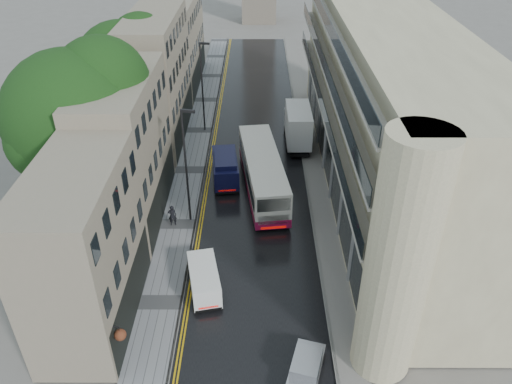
# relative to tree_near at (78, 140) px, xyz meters

# --- Properties ---
(road) EXTENTS (9.00, 85.00, 0.02)m
(road) POSITION_rel_tree_near_xyz_m (12.50, 7.50, -6.94)
(road) COLOR black
(road) RESTS_ON ground
(left_sidewalk) EXTENTS (2.70, 85.00, 0.12)m
(left_sidewalk) POSITION_rel_tree_near_xyz_m (6.65, 7.50, -6.89)
(left_sidewalk) COLOR gray
(left_sidewalk) RESTS_ON ground
(right_sidewalk) EXTENTS (1.80, 85.00, 0.12)m
(right_sidewalk) POSITION_rel_tree_near_xyz_m (17.90, 7.50, -6.89)
(right_sidewalk) COLOR slate
(right_sidewalk) RESTS_ON ground
(old_shop_row) EXTENTS (4.50, 56.00, 12.00)m
(old_shop_row) POSITION_rel_tree_near_xyz_m (3.05, 10.00, -0.95)
(old_shop_row) COLOR gray
(old_shop_row) RESTS_ON ground
(modern_block) EXTENTS (8.00, 40.00, 14.00)m
(modern_block) POSITION_rel_tree_near_xyz_m (22.80, 6.00, 0.05)
(modern_block) COLOR beige
(modern_block) RESTS_ON ground
(tree_near) EXTENTS (10.56, 10.56, 13.89)m
(tree_near) POSITION_rel_tree_near_xyz_m (0.00, 0.00, 0.00)
(tree_near) COLOR black
(tree_near) RESTS_ON ground
(tree_far) EXTENTS (9.24, 9.24, 12.46)m
(tree_far) POSITION_rel_tree_near_xyz_m (0.30, 13.00, -0.72)
(tree_far) COLOR black
(tree_far) RESTS_ON ground
(cream_bus) EXTENTS (4.27, 12.36, 3.30)m
(cream_bus) POSITION_rel_tree_near_xyz_m (12.36, 0.73, -5.27)
(cream_bus) COLOR silver
(cream_bus) RESTS_ON road
(white_lorry) EXTENTS (2.31, 7.60, 3.98)m
(white_lorry) POSITION_rel_tree_near_xyz_m (15.64, 11.18, -4.93)
(white_lorry) COLOR silver
(white_lorry) RESTS_ON road
(white_van) EXTENTS (2.56, 4.36, 1.85)m
(white_van) POSITION_rel_tree_near_xyz_m (8.83, -9.51, -6.00)
(white_van) COLOR white
(white_van) RESTS_ON road
(navy_van) EXTENTS (2.63, 5.41, 2.66)m
(navy_van) POSITION_rel_tree_near_xyz_m (9.18, 3.94, -5.60)
(navy_van) COLOR black
(navy_van) RESTS_ON road
(pedestrian) EXTENTS (0.69, 0.50, 1.75)m
(pedestrian) POSITION_rel_tree_near_xyz_m (6.27, -0.90, -5.95)
(pedestrian) COLOR black
(pedestrian) RESTS_ON left_sidewalk
(lamp_post_near) EXTENTS (1.06, 0.45, 9.20)m
(lamp_post_near) POSITION_rel_tree_near_xyz_m (7.52, -0.16, -2.23)
(lamp_post_near) COLOR black
(lamp_post_near) RESTS_ON left_sidewalk
(lamp_post_far) EXTENTS (1.05, 0.41, 9.14)m
(lamp_post_far) POSITION_rel_tree_near_xyz_m (7.20, 15.91, -2.26)
(lamp_post_far) COLOR black
(lamp_post_far) RESTS_ON left_sidewalk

